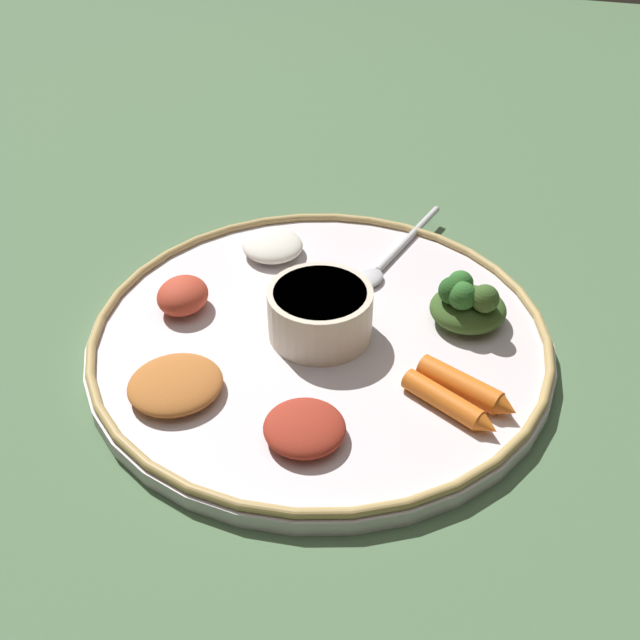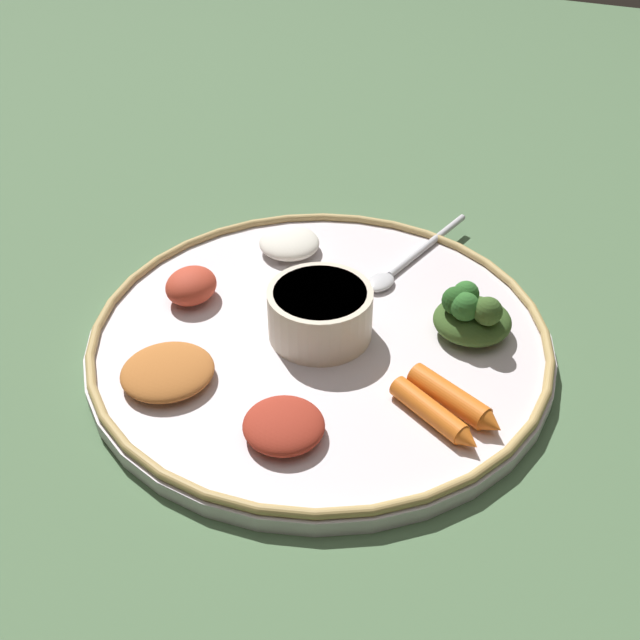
% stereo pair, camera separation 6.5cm
% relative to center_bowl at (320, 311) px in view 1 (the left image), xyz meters
% --- Properties ---
extents(ground_plane, '(2.40, 2.40, 0.00)m').
position_rel_center_bowl_xyz_m(ground_plane, '(0.00, 0.00, -0.04)').
color(ground_plane, '#4C6B47').
extents(platter, '(0.40, 0.40, 0.01)m').
position_rel_center_bowl_xyz_m(platter, '(0.00, 0.00, -0.03)').
color(platter, silver).
rests_on(platter, ground_plane).
extents(platter_rim, '(0.40, 0.40, 0.01)m').
position_rel_center_bowl_xyz_m(platter_rim, '(0.00, 0.00, -0.02)').
color(platter_rim, tan).
rests_on(platter_rim, platter).
extents(center_bowl, '(0.09, 0.09, 0.05)m').
position_rel_center_bowl_xyz_m(center_bowl, '(0.00, 0.00, 0.00)').
color(center_bowl, beige).
rests_on(center_bowl, platter).
extents(spoon, '(0.06, 0.17, 0.01)m').
position_rel_center_bowl_xyz_m(spoon, '(-0.03, -0.13, -0.02)').
color(spoon, silver).
rests_on(spoon, platter).
extents(greens_pile, '(0.09, 0.09, 0.05)m').
position_rel_center_bowl_xyz_m(greens_pile, '(-0.12, -0.05, -0.00)').
color(greens_pile, '#385623').
rests_on(greens_pile, platter).
extents(carrot_near_spoon, '(0.08, 0.05, 0.02)m').
position_rel_center_bowl_xyz_m(carrot_near_spoon, '(-0.12, 0.06, -0.02)').
color(carrot_near_spoon, orange).
rests_on(carrot_near_spoon, platter).
extents(carrot_outer, '(0.09, 0.05, 0.02)m').
position_rel_center_bowl_xyz_m(carrot_outer, '(-0.13, 0.04, -0.01)').
color(carrot_outer, orange).
rests_on(carrot_outer, platter).
extents(mound_rice_white, '(0.09, 0.09, 0.02)m').
position_rel_center_bowl_xyz_m(mound_rice_white, '(0.08, -0.11, -0.01)').
color(mound_rice_white, silver).
rests_on(mound_rice_white, platter).
extents(mound_chickpea, '(0.11, 0.10, 0.02)m').
position_rel_center_bowl_xyz_m(mound_chickpea, '(0.09, 0.10, -0.02)').
color(mound_chickpea, '#B2662D').
rests_on(mound_chickpea, platter).
extents(mound_beet, '(0.07, 0.07, 0.02)m').
position_rel_center_bowl_xyz_m(mound_beet, '(-0.02, 0.12, -0.01)').
color(mound_beet, maroon).
rests_on(mound_beet, platter).
extents(mound_berbere_red, '(0.05, 0.05, 0.03)m').
position_rel_center_bowl_xyz_m(mound_berbere_red, '(0.13, -0.00, -0.01)').
color(mound_berbere_red, '#B73D28').
rests_on(mound_berbere_red, platter).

